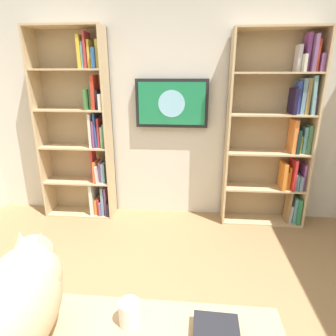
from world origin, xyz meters
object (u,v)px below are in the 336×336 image
Objects in this scene: bookshelf_right at (83,131)px; desk_book_stack at (216,332)px; wall_mounted_tv at (172,103)px; coffee_mug at (130,313)px; cat at (16,300)px; bookshelf_left at (280,133)px.

bookshelf_right reaches higher than desk_book_stack.
wall_mounted_tv is at bearing -175.35° from bookshelf_right.
wall_mounted_tv is 8.43× the size of coffee_mug.
coffee_mug is (-0.36, -0.10, -0.13)m from cat.
wall_mounted_tv reaches higher than cat.
wall_mounted_tv is 2.52m from desk_book_stack.
desk_book_stack is (0.83, 2.35, -0.28)m from bookshelf_left.
desk_book_stack is (-0.67, -0.07, -0.15)m from cat.
bookshelf_left is 2.85m from cat.
bookshelf_right reaches higher than coffee_mug.
wall_mounted_tv is (1.18, -0.08, 0.29)m from bookshelf_left.
bookshelf_right is at bearing -59.76° from desk_book_stack.
coffee_mug is 0.58× the size of desk_book_stack.
bookshelf_right is 3.62× the size of cat.
bookshelf_left is 0.98× the size of bookshelf_right.
coffee_mug is (-1.05, 2.32, -0.23)m from bookshelf_right.
cat is at bearing 15.97° from coffee_mug.
wall_mounted_tv is at bearing -4.01° from bookshelf_left.
coffee_mug is at bearing 90.83° from wall_mounted_tv.
bookshelf_left is at bearing 175.99° from wall_mounted_tv.
bookshelf_right is 2.55m from coffee_mug.
wall_mounted_tv reaches higher than desk_book_stack.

